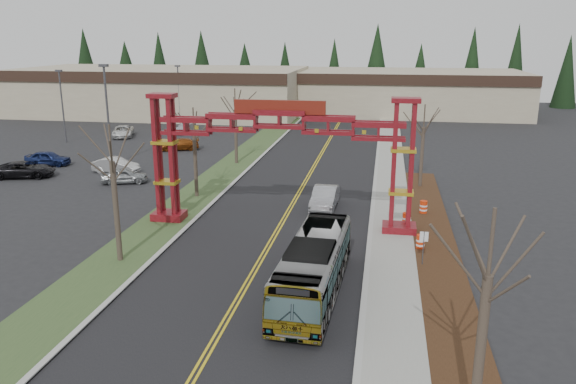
% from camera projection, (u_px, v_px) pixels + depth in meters
% --- Properties ---
extents(ground, '(200.00, 200.00, 0.00)m').
position_uv_depth(ground, '(193.00, 378.00, 21.37)').
color(ground, black).
rests_on(ground, ground).
extents(road, '(12.00, 110.00, 0.02)m').
position_uv_depth(road, '(296.00, 198.00, 45.10)').
color(road, black).
rests_on(road, ground).
extents(lane_line_left, '(0.12, 100.00, 0.01)m').
position_uv_depth(lane_line_left, '(295.00, 198.00, 45.11)').
color(lane_line_left, gold).
rests_on(lane_line_left, road).
extents(lane_line_right, '(0.12, 100.00, 0.01)m').
position_uv_depth(lane_line_right, '(298.00, 198.00, 45.07)').
color(lane_line_right, gold).
rests_on(lane_line_right, road).
extents(curb_right, '(0.30, 110.00, 0.15)m').
position_uv_depth(curb_right, '(373.00, 201.00, 44.07)').
color(curb_right, '#ACACA6').
rests_on(curb_right, ground).
extents(sidewalk_right, '(2.60, 110.00, 0.14)m').
position_uv_depth(sidewalk_right, '(392.00, 202.00, 43.83)').
color(sidewalk_right, gray).
rests_on(sidewalk_right, ground).
extents(landscape_strip, '(2.60, 50.00, 0.12)m').
position_uv_depth(landscape_strip, '(444.00, 286.00, 29.17)').
color(landscape_strip, black).
rests_on(landscape_strip, ground).
extents(grass_median, '(4.00, 110.00, 0.08)m').
position_uv_depth(grass_median, '(201.00, 193.00, 46.40)').
color(grass_median, '#334E27').
rests_on(grass_median, ground).
extents(curb_left, '(0.30, 110.00, 0.15)m').
position_uv_depth(curb_left, '(222.00, 194.00, 46.09)').
color(curb_left, '#ACACA6').
rests_on(curb_left, ground).
extents(gateway_arch, '(18.20, 1.60, 8.90)m').
position_uv_depth(gateway_arch, '(280.00, 140.00, 36.85)').
color(gateway_arch, '#570B0B').
rests_on(gateway_arch, ground).
extents(retail_building_west, '(46.00, 22.30, 7.50)m').
position_uv_depth(retail_building_west, '(163.00, 91.00, 93.60)').
color(retail_building_west, tan).
rests_on(retail_building_west, ground).
extents(retail_building_east, '(38.00, 20.30, 7.00)m').
position_uv_depth(retail_building_east, '(406.00, 92.00, 94.68)').
color(retail_building_east, tan).
rests_on(retail_building_east, ground).
extents(conifer_treeline, '(116.10, 5.60, 13.00)m').
position_uv_depth(conifer_treeline, '(353.00, 69.00, 106.92)').
color(conifer_treeline, black).
rests_on(conifer_treeline, ground).
extents(transit_bus, '(2.99, 10.72, 2.95)m').
position_uv_depth(transit_bus, '(314.00, 267.00, 27.92)').
color(transit_bus, '#B3B6BB').
rests_on(transit_bus, ground).
extents(silver_sedan, '(1.86, 5.00, 1.63)m').
position_uv_depth(silver_sedan, '(325.00, 198.00, 42.28)').
color(silver_sedan, '#A5A8AD').
rests_on(silver_sedan, ground).
extents(parked_car_near_a, '(4.28, 2.82, 1.35)m').
position_uv_depth(parked_car_near_a, '(124.00, 176.00, 49.54)').
color(parked_car_near_a, '#969B9D').
rests_on(parked_car_near_a, ground).
extents(parked_car_near_b, '(4.59, 2.03, 1.47)m').
position_uv_depth(parked_car_near_b, '(116.00, 165.00, 53.28)').
color(parked_car_near_b, silver).
rests_on(parked_car_near_b, ground).
extents(parked_car_near_c, '(5.74, 3.72, 1.47)m').
position_uv_depth(parked_car_near_c, '(24.00, 170.00, 51.60)').
color(parked_car_near_c, black).
rests_on(parked_car_near_c, ground).
extents(parked_car_mid_a, '(4.84, 3.30, 1.30)m').
position_uv_depth(parked_car_mid_a, '(179.00, 144.00, 64.03)').
color(parked_car_mid_a, '#8E4113').
rests_on(parked_car_mid_a, ground).
extents(parked_car_mid_b, '(4.54, 2.22, 1.49)m').
position_uv_depth(parked_car_mid_b, '(48.00, 158.00, 56.34)').
color(parked_car_mid_b, navy).
rests_on(parked_car_mid_b, ground).
extents(parked_car_far_a, '(2.30, 4.28, 1.34)m').
position_uv_depth(parked_car_far_a, '(186.00, 128.00, 75.00)').
color(parked_car_far_a, gray).
rests_on(parked_car_far_a, ground).
extents(parked_car_far_b, '(3.99, 5.65, 1.43)m').
position_uv_depth(parked_car_far_b, '(123.00, 131.00, 72.41)').
color(parked_car_far_b, white).
rests_on(parked_car_far_b, ground).
extents(bare_tree_median_near, '(3.12, 3.12, 7.96)m').
position_uv_depth(bare_tree_median_near, '(112.00, 162.00, 30.96)').
color(bare_tree_median_near, '#382D26').
rests_on(bare_tree_median_near, ground).
extents(bare_tree_median_mid, '(3.00, 3.00, 7.24)m').
position_uv_depth(bare_tree_median_mid, '(194.00, 133.00, 44.10)').
color(bare_tree_median_mid, '#382D26').
rests_on(bare_tree_median_mid, ground).
extents(bare_tree_median_far, '(3.22, 3.22, 7.62)m').
position_uv_depth(bare_tree_median_far, '(235.00, 110.00, 55.90)').
color(bare_tree_median_far, '#382D26').
rests_on(bare_tree_median_far, ground).
extents(bare_tree_right_near, '(3.21, 3.21, 7.80)m').
position_uv_depth(bare_tree_right_near, '(488.00, 277.00, 16.73)').
color(bare_tree_right_near, '#382D26').
rests_on(bare_tree_right_near, ground).
extents(bare_tree_right_far, '(2.90, 2.90, 7.14)m').
position_uv_depth(bare_tree_right_far, '(424.00, 128.00, 46.99)').
color(bare_tree_right_far, '#382D26').
rests_on(bare_tree_right_far, ground).
extents(light_pole_near, '(0.87, 0.43, 9.99)m').
position_uv_depth(light_pole_near, '(107.00, 108.00, 55.06)').
color(light_pole_near, '#3F3F44').
rests_on(light_pole_near, ground).
extents(light_pole_mid, '(0.76, 0.38, 8.74)m').
position_uv_depth(light_pole_mid, '(62.00, 101.00, 67.54)').
color(light_pole_mid, '#3F3F44').
rests_on(light_pole_mid, ground).
extents(light_pole_far, '(0.74, 0.37, 8.54)m').
position_uv_depth(light_pole_far, '(179.00, 90.00, 81.83)').
color(light_pole_far, '#3F3F44').
rests_on(light_pole_far, ground).
extents(street_sign, '(0.47, 0.06, 2.06)m').
position_uv_depth(street_sign, '(424.00, 242.00, 31.38)').
color(street_sign, '#3F3F44').
rests_on(street_sign, ground).
extents(barrel_south, '(0.52, 0.52, 0.96)m').
position_uv_depth(barrel_south, '(420.00, 242.00, 34.08)').
color(barrel_south, red).
rests_on(barrel_south, ground).
extents(barrel_mid, '(0.57, 0.57, 1.06)m').
position_uv_depth(barrel_mid, '(406.00, 220.00, 38.01)').
color(barrel_mid, red).
rests_on(barrel_mid, ground).
extents(barrel_north, '(0.55, 0.55, 1.02)m').
position_uv_depth(barrel_north, '(423.00, 208.00, 40.90)').
color(barrel_north, red).
rests_on(barrel_north, ground).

